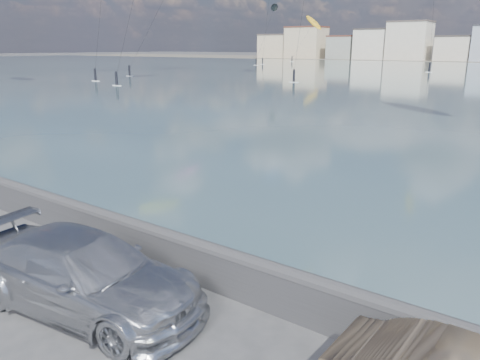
% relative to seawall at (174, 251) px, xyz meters
% --- Properties ---
extents(ground, '(700.00, 700.00, 0.00)m').
position_rel_seawall_xyz_m(ground, '(0.00, -2.70, -0.58)').
color(ground, '#333335').
rests_on(ground, ground).
extents(seawall, '(400.00, 0.36, 1.08)m').
position_rel_seawall_xyz_m(seawall, '(0.00, 0.00, 0.00)').
color(seawall, '#28282B').
rests_on(seawall, ground).
extents(car_silver, '(5.67, 2.90, 1.57)m').
position_rel_seawall_xyz_m(car_silver, '(-0.38, -2.22, 0.21)').
color(car_silver, silver).
rests_on(car_silver, ground).
extents(kitesurfer_11, '(6.49, 17.56, 17.83)m').
position_rel_seawall_xyz_m(kitesurfer_11, '(-73.33, 119.74, 15.63)').
color(kitesurfer_11, black).
rests_on(kitesurfer_11, ground).
extents(kitesurfer_12, '(9.37, 16.17, 16.65)m').
position_rel_seawall_xyz_m(kitesurfer_12, '(-76.92, 152.18, 12.80)').
color(kitesurfer_12, '#BF8C19').
rests_on(kitesurfer_12, ground).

